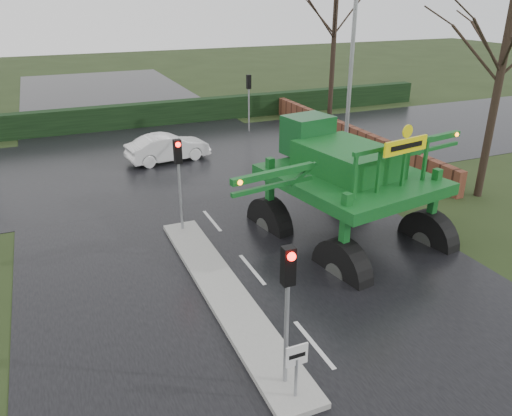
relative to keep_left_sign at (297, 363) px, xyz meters
name	(u,v)px	position (x,y,z in m)	size (l,w,h in m)	color
ground	(314,345)	(1.30, 1.50, -1.06)	(140.00, 140.00, 0.00)	black
road_main	(197,203)	(1.30, 11.50, -1.05)	(14.00, 80.00, 0.02)	black
road_cross	(163,162)	(1.30, 17.50, -1.05)	(80.00, 12.00, 0.02)	black
median_island	(224,292)	(0.00, 4.50, -0.97)	(1.20, 10.00, 0.16)	gray
hedge_row	(133,116)	(1.30, 25.50, -0.31)	(44.00, 0.90, 1.50)	black
brick_wall	(337,131)	(11.80, 17.50, -0.46)	(0.40, 20.00, 1.20)	#592D1E
keep_left_sign	(297,363)	(0.00, 0.00, 0.00)	(0.50, 0.07, 1.35)	gray
traffic_signal_near	(288,288)	(0.00, 0.49, 1.53)	(0.26, 0.33, 3.52)	gray
traffic_signal_mid	(179,166)	(0.00, 8.99, 1.53)	(0.26, 0.33, 3.52)	gray
traffic_signal_far	(249,90)	(7.80, 21.51, 1.53)	(0.26, 0.33, 3.52)	gray
street_light_right	(347,42)	(9.49, 13.50, 4.93)	(3.85, 0.30, 10.00)	gray
tree_right_near	(501,73)	(12.80, 7.50, 4.14)	(5.60, 5.60, 9.64)	black
tree_right_far	(335,20)	(14.30, 22.50, 5.44)	(7.00, 7.00, 12.05)	black
crop_sprayer	(342,191)	(3.79, 4.49, 1.62)	(10.01, 6.99, 5.65)	black
white_sedan	(169,161)	(1.61, 17.55, -1.06)	(1.49, 4.26, 1.40)	white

